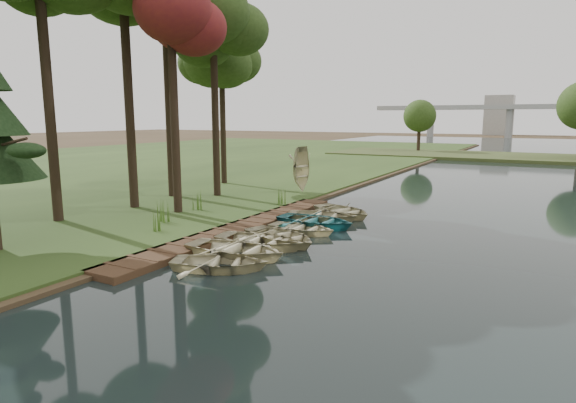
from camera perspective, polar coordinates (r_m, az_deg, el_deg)
The scene contains 22 objects.
ground at distance 21.51m, azimuth -2.16°, elevation -4.09°, with size 300.00×300.00×0.00m, color #3D2F1D.
boardwalk at distance 22.33m, azimuth -5.68°, elevation -3.22°, with size 1.60×16.00×0.30m, color #392516.
peninsula at distance 68.11m, azimuth 26.59°, elevation 4.65°, with size 50.00×14.00×0.45m, color #37431D.
far_trees at distance 68.16m, azimuth 24.16°, elevation 10.06°, with size 45.60×5.60×8.80m.
bridge at distance 137.89m, azimuth 29.99°, elevation 9.36°, with size 95.90×4.00×8.60m.
building_b at distance 163.64m, azimuth 23.72°, elevation 9.33°, with size 8.00×8.00×12.00m, color #A5A5A0.
rowboat_0 at distance 16.71m, azimuth -8.07°, elevation -6.90°, with size 2.39×3.35×0.69m, color #C0B78B.
rowboat_1 at distance 18.02m, azimuth -6.24°, elevation -5.41°, with size 2.82×3.95×0.82m, color #C0B78B.
rowboat_2 at distance 19.30m, azimuth -3.31°, elevation -4.39°, with size 2.69×3.77×0.78m, color #C0B78B.
rowboat_3 at distance 19.94m, azimuth -0.91°, elevation -3.93°, with size 2.63×3.69×0.76m, color #C0B78B.
rowboat_4 at distance 21.68m, azimuth 1.65°, elevation -2.97°, with size 2.23×3.13×0.65m, color #C0B78B.
rowboat_5 at distance 22.91m, azimuth 3.28°, elevation -2.09°, with size 2.74×3.83×0.79m, color #2B7578.
rowboat_6 at distance 24.23m, azimuth 4.06°, elevation -1.50°, with size 2.57×3.60×0.75m, color #C0B78B.
rowboat_7 at distance 25.57m, azimuth 6.47°, elevation -0.91°, with size 2.63×3.68×0.76m, color #C0B78B.
stored_rowboat at distance 32.13m, azimuth 1.62°, elevation 1.68°, with size 2.17×3.04×0.63m, color #C0B78B.
tree_2 at distance 26.00m, azimuth -13.72°, elevation 19.80°, with size 3.47×3.47×11.20m.
tree_4 at distance 31.24m, azimuth -8.87°, elevation 19.41°, with size 4.42×4.42×12.15m.
tree_6 at distance 36.92m, azimuth -7.89°, elevation 16.04°, with size 4.24×4.24×10.82m.
reeds_0 at distance 21.82m, azimuth -15.25°, elevation -2.14°, with size 0.60×0.60×0.96m, color #3F661E.
reeds_1 at distance 23.53m, azimuth -14.78°, elevation -1.17°, with size 0.60×0.60×1.03m, color #3F661E.
reeds_2 at distance 26.21m, azimuth -10.84°, elevation 0.02°, with size 0.60×0.60×0.97m, color #3F661E.
reeds_3 at distance 27.47m, azimuth -0.68°, elevation 0.61°, with size 0.60×0.60×0.93m, color #3F661E.
Camera 1 is at (10.80, -17.87, 5.19)m, focal length 30.00 mm.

